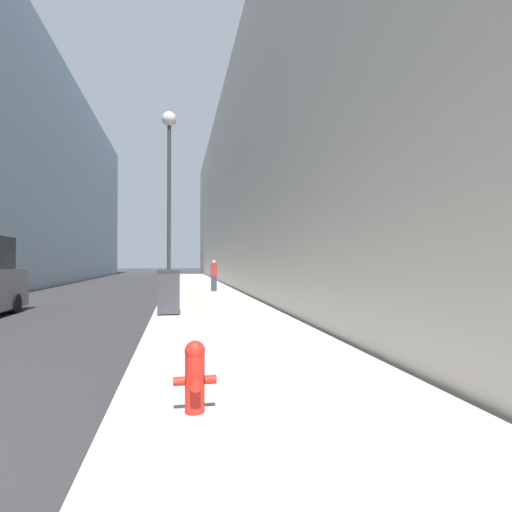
% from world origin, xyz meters
% --- Properties ---
extents(sidewalk_right, '(3.84, 60.00, 0.16)m').
position_xyz_m(sidewalk_right, '(5.23, 18.00, 0.08)').
color(sidewalk_right, '#ADA89E').
rests_on(sidewalk_right, ground).
extents(building_right_stone, '(12.00, 60.00, 14.55)m').
position_xyz_m(building_right_stone, '(13.25, 26.00, 7.28)').
color(building_right_stone, beige).
rests_on(building_right_stone, ground).
extents(fire_hydrant, '(0.44, 0.33, 0.73)m').
position_xyz_m(fire_hydrant, '(4.20, 1.62, 0.54)').
color(fire_hydrant, red).
rests_on(fire_hydrant, sidewalk_right).
extents(trash_bin, '(0.65, 0.61, 1.30)m').
position_xyz_m(trash_bin, '(3.77, 9.47, 0.82)').
color(trash_bin, '#3D3D42').
rests_on(trash_bin, sidewalk_right).
extents(lamppost, '(0.50, 0.50, 6.75)m').
position_xyz_m(lamppost, '(3.72, 11.55, 4.85)').
color(lamppost, '#2D332D').
rests_on(lamppost, sidewalk_right).
extents(pedestrian_on_sidewalk, '(0.33, 0.21, 1.62)m').
position_xyz_m(pedestrian_on_sidewalk, '(5.89, 18.41, 0.97)').
color(pedestrian_on_sidewalk, '#2D3347').
rests_on(pedestrian_on_sidewalk, sidewalk_right).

